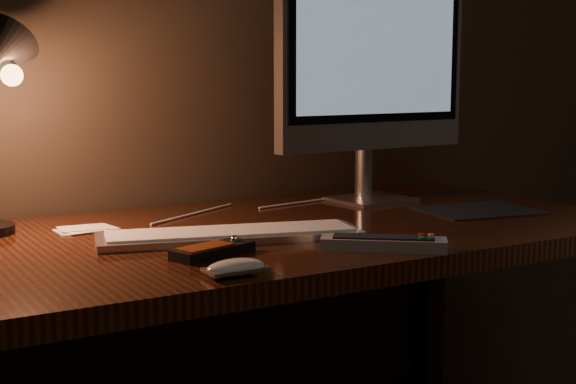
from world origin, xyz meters
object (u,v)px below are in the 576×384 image
tv_remote (383,243)px  media_remote (213,250)px  keyboard (231,234)px  monitor (374,59)px  mouse (236,270)px  desk (236,285)px

tv_remote → media_remote: bearing=-163.2°
keyboard → media_remote: size_ratio=3.07×
tv_remote → keyboard: bearing=168.5°
monitor → mouse: bearing=-145.8°
keyboard → monitor: bearing=41.0°
monitor → tv_remote: size_ratio=2.84×
media_remote → tv_remote: bearing=-39.1°
monitor → keyboard: (-0.51, -0.24, -0.34)m
keyboard → mouse: (-0.12, -0.26, -0.00)m
monitor → mouse: size_ratio=6.08×
monitor → keyboard: size_ratio=1.18×
monitor → keyboard: bearing=-158.7°
keyboard → mouse: same height
media_remote → desk: bearing=38.6°
desk → mouse: bearing=-116.8°
keyboard → media_remote: (-0.09, -0.11, 0.00)m
keyboard → tv_remote: 0.29m
keyboard → tv_remote: bearing=-34.6°
desk → keyboard: (-0.08, -0.14, 0.14)m
monitor → keyboard: monitor is taller
mouse → tv_remote: 0.31m
keyboard → tv_remote: (0.19, -0.22, 0.00)m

